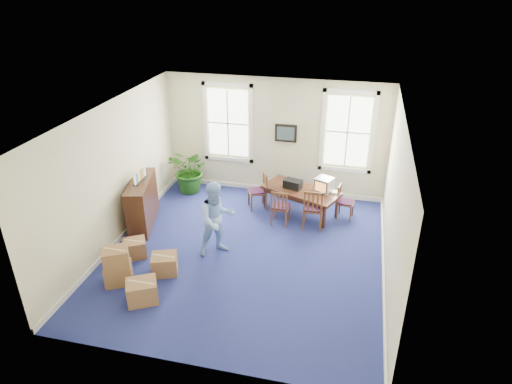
% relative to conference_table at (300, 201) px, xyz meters
% --- Properties ---
extents(floor, '(6.50, 6.50, 0.00)m').
position_rel_conference_table_xyz_m(floor, '(-0.90, -2.16, -0.33)').
color(floor, navy).
rests_on(floor, ground).
extents(ceiling, '(6.50, 6.50, 0.00)m').
position_rel_conference_table_xyz_m(ceiling, '(-0.90, -2.16, 2.87)').
color(ceiling, white).
rests_on(ceiling, ground).
extents(wall_back, '(6.50, 0.00, 6.50)m').
position_rel_conference_table_xyz_m(wall_back, '(-0.90, 1.09, 1.27)').
color(wall_back, beige).
rests_on(wall_back, ground).
extents(wall_front, '(6.50, 0.00, 6.50)m').
position_rel_conference_table_xyz_m(wall_front, '(-0.90, -5.41, 1.27)').
color(wall_front, beige).
rests_on(wall_front, ground).
extents(wall_left, '(0.00, 6.50, 6.50)m').
position_rel_conference_table_xyz_m(wall_left, '(-3.90, -2.16, 1.27)').
color(wall_left, beige).
rests_on(wall_left, ground).
extents(wall_right, '(0.00, 6.50, 6.50)m').
position_rel_conference_table_xyz_m(wall_right, '(2.10, -2.16, 1.27)').
color(wall_right, beige).
rests_on(wall_right, ground).
extents(baseboard_back, '(6.00, 0.04, 0.12)m').
position_rel_conference_table_xyz_m(baseboard_back, '(-0.90, 1.06, -0.27)').
color(baseboard_back, white).
rests_on(baseboard_back, ground).
extents(baseboard_left, '(0.04, 6.50, 0.12)m').
position_rel_conference_table_xyz_m(baseboard_left, '(-3.87, -2.16, -0.27)').
color(baseboard_left, white).
rests_on(baseboard_left, ground).
extents(baseboard_right, '(0.04, 6.50, 0.12)m').
position_rel_conference_table_xyz_m(baseboard_right, '(2.07, -2.16, -0.27)').
color(baseboard_right, white).
rests_on(baseboard_right, ground).
extents(window_left, '(1.40, 0.12, 2.20)m').
position_rel_conference_table_xyz_m(window_left, '(-2.20, 1.07, 1.57)').
color(window_left, white).
rests_on(window_left, ground).
extents(window_right, '(1.40, 0.12, 2.20)m').
position_rel_conference_table_xyz_m(window_right, '(1.00, 1.07, 1.57)').
color(window_right, white).
rests_on(window_right, ground).
extents(wall_picture, '(0.58, 0.06, 0.48)m').
position_rel_conference_table_xyz_m(wall_picture, '(-0.60, 1.04, 1.42)').
color(wall_picture, black).
rests_on(wall_picture, ground).
extents(conference_table, '(2.11, 1.54, 0.66)m').
position_rel_conference_table_xyz_m(conference_table, '(0.00, 0.00, 0.00)').
color(conference_table, '#402214').
rests_on(conference_table, ground).
extents(crt_tv, '(0.53, 0.55, 0.36)m').
position_rel_conference_table_xyz_m(crt_tv, '(0.57, 0.04, 0.51)').
color(crt_tv, '#B7B7BC').
rests_on(crt_tv, conference_table).
extents(game_console, '(0.14, 0.17, 0.04)m').
position_rel_conference_table_xyz_m(game_console, '(0.83, 0.00, 0.35)').
color(game_console, white).
rests_on(game_console, conference_table).
extents(equipment_bag, '(0.50, 0.39, 0.22)m').
position_rel_conference_table_xyz_m(equipment_bag, '(-0.22, 0.04, 0.44)').
color(equipment_bag, black).
rests_on(equipment_bag, conference_table).
extents(chair_near_left, '(0.45, 0.45, 0.93)m').
position_rel_conference_table_xyz_m(chair_near_left, '(-0.39, -0.66, 0.14)').
color(chair_near_left, brown).
rests_on(chair_near_left, ground).
extents(chair_near_right, '(0.49, 0.49, 1.05)m').
position_rel_conference_table_xyz_m(chair_near_right, '(0.39, -0.66, 0.20)').
color(chair_near_right, brown).
rests_on(chair_near_right, ground).
extents(chair_end_left, '(0.58, 0.58, 0.98)m').
position_rel_conference_table_xyz_m(chair_end_left, '(-1.14, 0.00, 0.16)').
color(chair_end_left, brown).
rests_on(chair_end_left, ground).
extents(chair_end_right, '(0.44, 0.44, 0.87)m').
position_rel_conference_table_xyz_m(chair_end_right, '(1.14, 0.00, 0.11)').
color(chair_end_right, brown).
rests_on(chair_end_right, ground).
extents(man, '(1.05, 1.02, 1.70)m').
position_rel_conference_table_xyz_m(man, '(-1.51, -2.23, 0.52)').
color(man, '#8EB6F2').
rests_on(man, ground).
extents(credenza, '(0.84, 1.66, 1.25)m').
position_rel_conference_table_xyz_m(credenza, '(-3.65, -1.48, 0.30)').
color(credenza, '#402214').
rests_on(credenza, ground).
extents(brochure_rack, '(0.15, 0.63, 0.28)m').
position_rel_conference_table_xyz_m(brochure_rack, '(-3.63, -1.48, 1.06)').
color(brochure_rack, '#99999E').
rests_on(brochure_rack, credenza).
extents(potted_plant, '(1.43, 1.34, 1.28)m').
position_rel_conference_table_xyz_m(potted_plant, '(-3.15, 0.50, 0.31)').
color(potted_plant, '#1A480F').
rests_on(potted_plant, ground).
extents(cardboard_boxes, '(1.91, 1.91, 0.82)m').
position_rel_conference_table_xyz_m(cardboard_boxes, '(-2.93, -3.62, 0.08)').
color(cardboard_boxes, '#95683E').
rests_on(cardboard_boxes, ground).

